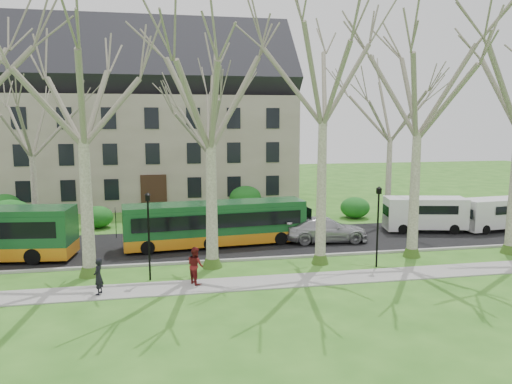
# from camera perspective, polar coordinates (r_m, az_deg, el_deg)

# --- Properties ---
(ground) EXTENTS (120.00, 120.00, 0.00)m
(ground) POSITION_cam_1_polar(r_m,az_deg,el_deg) (27.17, 0.94, -8.63)
(ground) COLOR #2F691E
(ground) RESTS_ON ground
(sidewalk) EXTENTS (70.00, 2.00, 0.06)m
(sidewalk) POSITION_cam_1_polar(r_m,az_deg,el_deg) (24.84, 2.13, -10.21)
(sidewalk) COLOR gray
(sidewalk) RESTS_ON ground
(road) EXTENTS (80.00, 8.00, 0.06)m
(road) POSITION_cam_1_polar(r_m,az_deg,el_deg) (32.37, -1.05, -5.78)
(road) COLOR black
(road) RESTS_ON ground
(curb) EXTENTS (80.00, 0.25, 0.14)m
(curb) POSITION_cam_1_polar(r_m,az_deg,el_deg) (28.56, 0.32, -7.63)
(curb) COLOR #A5A39E
(curb) RESTS_ON ground
(building) EXTENTS (26.50, 12.20, 16.00)m
(building) POSITION_cam_1_polar(r_m,az_deg,el_deg) (49.45, -11.74, 8.32)
(building) COLOR gray
(building) RESTS_ON ground
(tree_row_verge) EXTENTS (49.00, 7.00, 14.00)m
(tree_row_verge) POSITION_cam_1_polar(r_m,az_deg,el_deg) (26.30, 0.84, 6.32)
(tree_row_verge) COLOR gray
(tree_row_verge) RESTS_ON ground
(tree_row_far) EXTENTS (33.00, 7.00, 12.00)m
(tree_row_far) POSITION_cam_1_polar(r_m,az_deg,el_deg) (36.71, -4.60, 5.30)
(tree_row_far) COLOR gray
(tree_row_far) RESTS_ON ground
(lamp_row) EXTENTS (36.22, 0.22, 4.30)m
(lamp_row) POSITION_cam_1_polar(r_m,az_deg,el_deg) (25.58, 1.41, -3.75)
(lamp_row) COLOR black
(lamp_row) RESTS_ON ground
(hedges) EXTENTS (30.60, 8.60, 2.00)m
(hedges) POSITION_cam_1_polar(r_m,az_deg,el_deg) (40.05, -9.73, -1.75)
(hedges) COLOR #1C631F
(hedges) RESTS_ON ground
(bus_follow) EXTENTS (11.43, 3.37, 2.82)m
(bus_follow) POSITION_cam_1_polar(r_m,az_deg,el_deg) (31.35, -4.63, -3.58)
(bus_follow) COLOR #154C23
(bus_follow) RESTS_ON road
(sedan) EXTENTS (5.60, 2.64, 1.58)m
(sedan) POSITION_cam_1_polar(r_m,az_deg,el_deg) (32.66, 7.94, -4.26)
(sedan) COLOR #A7A7AB
(sedan) RESTS_ON road
(van_a) EXTENTS (5.80, 3.09, 2.40)m
(van_a) POSITION_cam_1_polar(r_m,az_deg,el_deg) (37.14, 18.73, -2.45)
(van_a) COLOR silver
(van_a) RESTS_ON road
(van_b) EXTENTS (5.43, 2.46, 2.29)m
(van_b) POSITION_cam_1_polar(r_m,az_deg,el_deg) (39.44, 25.81, -2.32)
(van_b) COLOR silver
(van_b) RESTS_ON road
(pedestrian_a) EXTENTS (0.54, 0.69, 1.67)m
(pedestrian_a) POSITION_cam_1_polar(r_m,az_deg,el_deg) (23.89, -17.57, -9.18)
(pedestrian_a) COLOR black
(pedestrian_a) RESTS_ON sidewalk
(pedestrian_b) EXTENTS (1.00, 1.09, 1.80)m
(pedestrian_b) POSITION_cam_1_polar(r_m,az_deg,el_deg) (24.39, -6.94, -8.32)
(pedestrian_b) COLOR maroon
(pedestrian_b) RESTS_ON sidewalk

